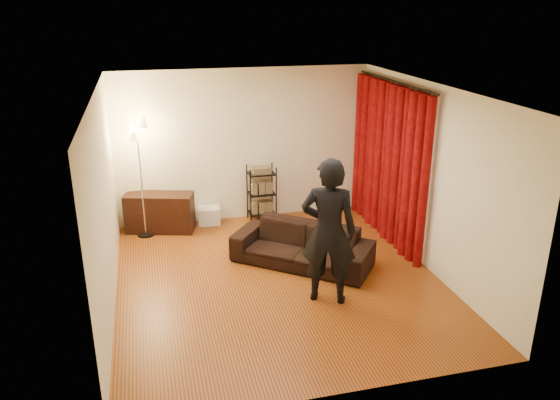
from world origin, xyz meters
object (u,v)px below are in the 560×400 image
object	(u,v)px
storage_boxes	(209,216)
floor_lamp	(141,180)
media_cabinet	(160,213)
sofa	(302,246)
person	(329,232)
wire_shelf	(262,193)

from	to	relation	value
storage_boxes	floor_lamp	world-z (taller)	floor_lamp
media_cabinet	storage_boxes	world-z (taller)	media_cabinet
sofa	media_cabinet	size ratio (longest dim) A/B	1.81
person	media_cabinet	size ratio (longest dim) A/B	1.72
media_cabinet	storage_boxes	size ratio (longest dim) A/B	3.01
sofa	media_cabinet	bearing A→B (deg)	175.99
sofa	storage_boxes	world-z (taller)	sofa
storage_boxes	floor_lamp	distance (m)	1.40
person	storage_boxes	size ratio (longest dim) A/B	5.17
media_cabinet	sofa	bearing A→B (deg)	-26.23
wire_shelf	floor_lamp	world-z (taller)	floor_lamp
person	storage_boxes	world-z (taller)	person
media_cabinet	person	bearing A→B (deg)	-38.87
sofa	storage_boxes	distance (m)	2.24
storage_boxes	person	bearing A→B (deg)	-68.30
person	storage_boxes	xyz separation A→B (m)	(-1.19, 2.99, -0.82)
sofa	storage_boxes	bearing A→B (deg)	159.43
storage_boxes	floor_lamp	xyz separation A→B (m)	(-1.11, -0.22, 0.82)
floor_lamp	media_cabinet	bearing A→B (deg)	28.19
sofa	person	world-z (taller)	person
sofa	storage_boxes	xyz separation A→B (m)	(-1.16, 1.91, -0.14)
media_cabinet	wire_shelf	bearing A→B (deg)	17.56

